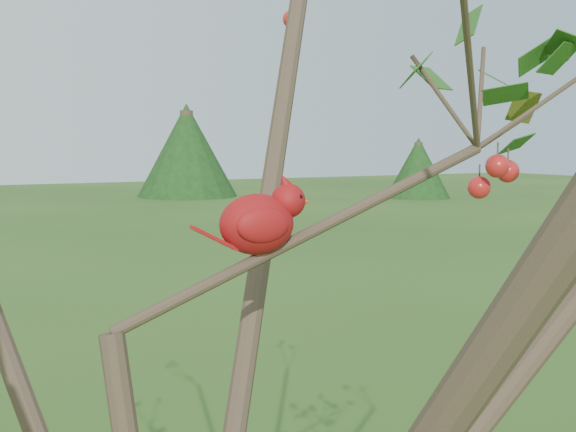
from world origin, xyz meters
name	(u,v)px	position (x,y,z in m)	size (l,w,h in m)	color
crabapple_tree	(194,214)	(0.03, -0.02, 2.12)	(2.35, 2.05, 2.95)	#3F2E21
cardinal	(261,221)	(0.17, 0.08, 2.10)	(0.19, 0.10, 0.13)	maroon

